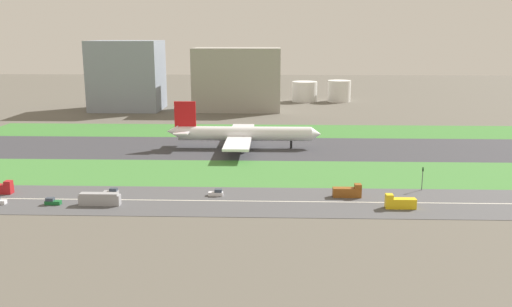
{
  "coord_description": "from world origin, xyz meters",
  "views": [
    {
      "loc": [
        2.23,
        -221.45,
        47.95
      ],
      "look_at": [
        -3.98,
        -36.5,
        6.0
      ],
      "focal_mm": 37.62,
      "sensor_mm": 36.0,
      "label": 1
    }
  ],
  "objects_px": {
    "car_3": "(52,202)",
    "bus_1": "(100,199)",
    "truck_1": "(348,192)",
    "car_5": "(216,193)",
    "terminal_building": "(127,75)",
    "hangar_building": "(237,79)",
    "fuel_tank_east": "(339,91)",
    "traffic_light": "(422,177)",
    "fuel_tank_centre": "(304,91)",
    "fuel_tank_west": "(260,90)",
    "car_4": "(112,192)",
    "truck_0": "(400,203)",
    "airliner": "(241,134)"
  },
  "relations": [
    {
      "from": "fuel_tank_east",
      "to": "fuel_tank_west",
      "type": "bearing_deg",
      "value": 180.0
    },
    {
      "from": "airliner",
      "to": "fuel_tank_west",
      "type": "relative_size",
      "value": 3.5
    },
    {
      "from": "fuel_tank_west",
      "to": "car_4",
      "type": "bearing_deg",
      "value": -99.69
    },
    {
      "from": "traffic_light",
      "to": "fuel_tank_east",
      "type": "distance_m",
      "value": 219.03
    },
    {
      "from": "fuel_tank_west",
      "to": "fuel_tank_east",
      "type": "bearing_deg",
      "value": 0.0
    },
    {
      "from": "car_4",
      "to": "truck_1",
      "type": "relative_size",
      "value": 0.52
    },
    {
      "from": "fuel_tank_west",
      "to": "fuel_tank_centre",
      "type": "xyz_separation_m",
      "value": [
        31.57,
        0.0,
        -1.12
      ]
    },
    {
      "from": "car_4",
      "to": "bus_1",
      "type": "height_order",
      "value": "bus_1"
    },
    {
      "from": "truck_0",
      "to": "fuel_tank_centre",
      "type": "distance_m",
      "value": 237.45
    },
    {
      "from": "truck_0",
      "to": "traffic_light",
      "type": "xyz_separation_m",
      "value": [
        10.93,
        17.99,
        2.62
      ]
    },
    {
      "from": "truck_1",
      "to": "fuel_tank_centre",
      "type": "relative_size",
      "value": 0.47
    },
    {
      "from": "fuel_tank_centre",
      "to": "traffic_light",
      "type": "bearing_deg",
      "value": -83.61
    },
    {
      "from": "car_5",
      "to": "truck_0",
      "type": "height_order",
      "value": "truck_0"
    },
    {
      "from": "bus_1",
      "to": "hangar_building",
      "type": "bearing_deg",
      "value": -97.73
    },
    {
      "from": "car_3",
      "to": "bus_1",
      "type": "height_order",
      "value": "bus_1"
    },
    {
      "from": "truck_1",
      "to": "fuel_tank_east",
      "type": "distance_m",
      "value": 228.32
    },
    {
      "from": "bus_1",
      "to": "fuel_tank_centre",
      "type": "height_order",
      "value": "fuel_tank_centre"
    },
    {
      "from": "bus_1",
      "to": "terminal_building",
      "type": "height_order",
      "value": "terminal_building"
    },
    {
      "from": "bus_1",
      "to": "car_3",
      "type": "bearing_deg",
      "value": 0.0
    },
    {
      "from": "airliner",
      "to": "car_4",
      "type": "xyz_separation_m",
      "value": [
        -34.9,
        -68.0,
        -5.31
      ]
    },
    {
      "from": "truck_1",
      "to": "traffic_light",
      "type": "distance_m",
      "value": 25.37
    },
    {
      "from": "fuel_tank_centre",
      "to": "fuel_tank_east",
      "type": "distance_m",
      "value": 24.43
    },
    {
      "from": "airliner",
      "to": "hangar_building",
      "type": "distance_m",
      "value": 115.12
    },
    {
      "from": "bus_1",
      "to": "fuel_tank_centre",
      "type": "distance_m",
      "value": 247.38
    },
    {
      "from": "traffic_light",
      "to": "fuel_tank_east",
      "type": "bearing_deg",
      "value": 90.02
    },
    {
      "from": "terminal_building",
      "to": "hangar_building",
      "type": "height_order",
      "value": "terminal_building"
    },
    {
      "from": "car_3",
      "to": "traffic_light",
      "type": "xyz_separation_m",
      "value": [
        108.93,
        17.99,
        3.37
      ]
    },
    {
      "from": "truck_1",
      "to": "car_5",
      "type": "bearing_deg",
      "value": 180.0
    },
    {
      "from": "airliner",
      "to": "car_5",
      "type": "bearing_deg",
      "value": -92.67
    },
    {
      "from": "terminal_building",
      "to": "fuel_tank_east",
      "type": "height_order",
      "value": "terminal_building"
    },
    {
      "from": "car_4",
      "to": "fuel_tank_west",
      "type": "height_order",
      "value": "fuel_tank_west"
    },
    {
      "from": "fuel_tank_east",
      "to": "truck_0",
      "type": "bearing_deg",
      "value": -92.62
    },
    {
      "from": "truck_0",
      "to": "truck_1",
      "type": "bearing_deg",
      "value": -37.56
    },
    {
      "from": "bus_1",
      "to": "fuel_tank_east",
      "type": "relative_size",
      "value": 0.72
    },
    {
      "from": "airliner",
      "to": "fuel_tank_east",
      "type": "height_order",
      "value": "airliner"
    },
    {
      "from": "car_4",
      "to": "hangar_building",
      "type": "relative_size",
      "value": 0.08
    },
    {
      "from": "fuel_tank_east",
      "to": "terminal_building",
      "type": "bearing_deg",
      "value": -161.97
    },
    {
      "from": "fuel_tank_west",
      "to": "traffic_light",
      "type": "bearing_deg",
      "value": -75.64
    },
    {
      "from": "airliner",
      "to": "terminal_building",
      "type": "xyz_separation_m",
      "value": [
        -78.36,
        114.0,
        15.24
      ]
    },
    {
      "from": "airliner",
      "to": "hangar_building",
      "type": "relative_size",
      "value": 1.21
    },
    {
      "from": "car_3",
      "to": "fuel_tank_west",
      "type": "xyz_separation_m",
      "value": [
        52.85,
        237.0,
        7.2
      ]
    },
    {
      "from": "airliner",
      "to": "car_3",
      "type": "bearing_deg",
      "value": -122.12
    },
    {
      "from": "truck_0",
      "to": "traffic_light",
      "type": "bearing_deg",
      "value": -121.28
    },
    {
      "from": "bus_1",
      "to": "fuel_tank_west",
      "type": "height_order",
      "value": "fuel_tank_west"
    },
    {
      "from": "fuel_tank_east",
      "to": "car_5",
      "type": "bearing_deg",
      "value": -105.52
    },
    {
      "from": "truck_0",
      "to": "hangar_building",
      "type": "xyz_separation_m",
      "value": [
        -58.24,
        192.0,
        17.62
      ]
    },
    {
      "from": "fuel_tank_centre",
      "to": "car_4",
      "type": "bearing_deg",
      "value": -107.22
    },
    {
      "from": "fuel_tank_west",
      "to": "fuel_tank_centre",
      "type": "height_order",
      "value": "fuel_tank_west"
    },
    {
      "from": "car_3",
      "to": "truck_1",
      "type": "xyz_separation_m",
      "value": [
        85.0,
        10.0,
        0.75
      ]
    },
    {
      "from": "truck_1",
      "to": "car_4",
      "type": "bearing_deg",
      "value": 180.0
    }
  ]
}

